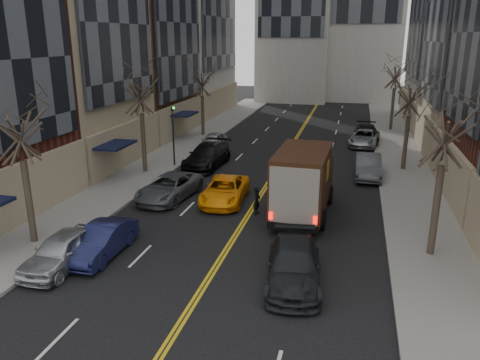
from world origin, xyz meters
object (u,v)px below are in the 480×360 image
object	(u,v)px
ups_truck	(303,182)
observer_sedan	(294,265)
pedestrian	(257,201)
taxi	(225,190)

from	to	relation	value
ups_truck	observer_sedan	size ratio (longest dim) A/B	1.29
ups_truck	pedestrian	world-z (taller)	ups_truck
observer_sedan	taxi	distance (m)	9.75
taxi	pedestrian	size ratio (longest dim) A/B	3.25
pedestrian	ups_truck	bearing A→B (deg)	-70.73
observer_sedan	ups_truck	bearing A→B (deg)	87.03
pedestrian	observer_sedan	bearing A→B (deg)	-149.39
observer_sedan	taxi	xyz separation A→B (m)	(-5.09, 8.31, -0.05)
taxi	pedestrian	bearing A→B (deg)	-37.30
observer_sedan	taxi	world-z (taller)	observer_sedan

